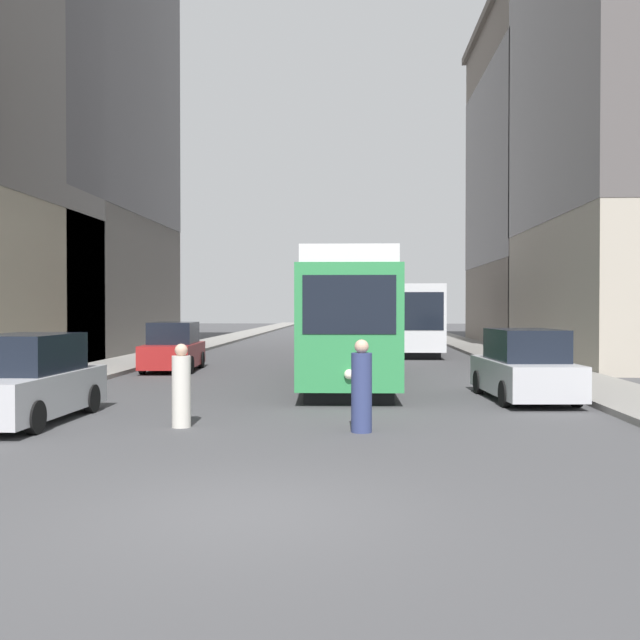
# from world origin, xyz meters

# --- Properties ---
(ground_plane) EXTENTS (200.00, 200.00, 0.00)m
(ground_plane) POSITION_xyz_m (0.00, 0.00, 0.00)
(ground_plane) COLOR #424244
(sidewalk_left) EXTENTS (2.62, 120.00, 0.15)m
(sidewalk_left) POSITION_xyz_m (-8.18, 40.00, 0.07)
(sidewalk_left) COLOR gray
(sidewalk_left) RESTS_ON ground
(sidewalk_right) EXTENTS (2.62, 120.00, 0.15)m
(sidewalk_right) POSITION_xyz_m (8.18, 40.00, 0.07)
(sidewalk_right) COLOR gray
(sidewalk_right) RESTS_ON ground
(streetcar) EXTENTS (2.82, 12.26, 3.89)m
(streetcar) POSITION_xyz_m (1.00, 14.94, 2.10)
(streetcar) COLOR black
(streetcar) RESTS_ON ground
(transit_bus) EXTENTS (2.78, 12.20, 3.45)m
(transit_bus) POSITION_xyz_m (4.13, 30.60, 1.95)
(transit_bus) COLOR black
(transit_bus) RESTS_ON ground
(parked_car_left_near) EXTENTS (1.95, 4.58, 1.82)m
(parked_car_left_near) POSITION_xyz_m (-5.57, 6.48, 0.84)
(parked_car_left_near) COLOR black
(parked_car_left_near) RESTS_ON ground
(parked_car_left_mid) EXTENTS (2.08, 4.31, 1.82)m
(parked_car_left_mid) POSITION_xyz_m (-5.57, 18.81, 0.84)
(parked_car_left_mid) COLOR black
(parked_car_left_mid) RESTS_ON ground
(parked_car_right_far) EXTENTS (2.09, 4.55, 1.82)m
(parked_car_right_far) POSITION_xyz_m (5.57, 10.60, 0.84)
(parked_car_right_far) COLOR black
(parked_car_right_far) RESTS_ON ground
(pedestrian_crossing_near) EXTENTS (0.40, 0.40, 1.77)m
(pedestrian_crossing_near) POSITION_xyz_m (1.36, 5.56, 0.82)
(pedestrian_crossing_near) COLOR navy
(pedestrian_crossing_near) RESTS_ON ground
(pedestrian_crossing_far) EXTENTS (0.37, 0.37, 1.66)m
(pedestrian_crossing_far) POSITION_xyz_m (-2.20, 5.97, 0.77)
(pedestrian_crossing_far) COLOR beige
(pedestrian_crossing_far) RESTS_ON ground
(building_right_midblock) EXTENTS (15.65, 16.11, 20.98)m
(building_right_midblock) POSITION_xyz_m (17.02, 39.22, 10.79)
(building_right_midblock) COLOR slate
(building_right_midblock) RESTS_ON ground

